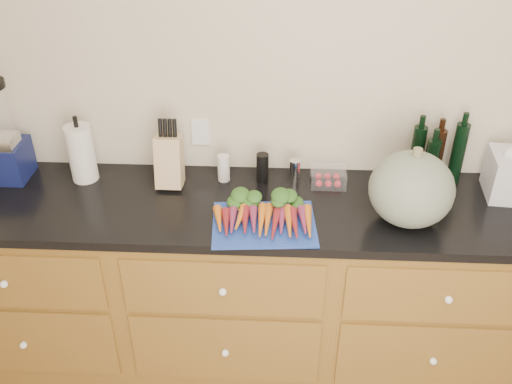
# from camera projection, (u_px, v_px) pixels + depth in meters

# --- Properties ---
(wall_back) EXTENTS (4.10, 0.05, 2.60)m
(wall_back) POSITION_uv_depth(u_px,v_px,m) (335.00, 96.00, 2.50)
(wall_back) COLOR beige
(wall_back) RESTS_ON ground
(cabinets) EXTENTS (3.60, 0.64, 0.90)m
(cabinets) POSITION_uv_depth(u_px,v_px,m) (326.00, 291.00, 2.69)
(cabinets) COLOR brown
(cabinets) RESTS_ON ground
(countertop) EXTENTS (3.64, 0.62, 0.04)m
(countertop) POSITION_uv_depth(u_px,v_px,m) (333.00, 209.00, 2.44)
(countertop) COLOR black
(countertop) RESTS_ON cabinets
(cutting_board) EXTENTS (0.44, 0.34, 0.01)m
(cutting_board) POSITION_uv_depth(u_px,v_px,m) (264.00, 224.00, 2.30)
(cutting_board) COLOR #1D3B9A
(cutting_board) RESTS_ON countertop
(carrots) EXTENTS (0.40, 0.28, 0.05)m
(carrots) POSITION_uv_depth(u_px,v_px,m) (264.00, 214.00, 2.31)
(carrots) COLOR orange
(carrots) RESTS_ON cutting_board
(squash) EXTENTS (0.34, 0.34, 0.30)m
(squash) POSITION_uv_depth(u_px,v_px,m) (411.00, 189.00, 2.25)
(squash) COLOR #576454
(squash) RESTS_ON countertop
(blender_appliance) EXTENTS (0.18, 0.18, 0.46)m
(blender_appliance) POSITION_uv_depth(u_px,v_px,m) (0.00, 137.00, 2.51)
(blender_appliance) COLOR #0F1649
(blender_appliance) RESTS_ON countertop
(paper_towel) EXTENTS (0.12, 0.12, 0.26)m
(paper_towel) POSITION_uv_depth(u_px,v_px,m) (81.00, 153.00, 2.53)
(paper_towel) COLOR silver
(paper_towel) RESTS_ON countertop
(knife_block) EXTENTS (0.11, 0.11, 0.23)m
(knife_block) POSITION_uv_depth(u_px,v_px,m) (169.00, 161.00, 2.51)
(knife_block) COLOR tan
(knife_block) RESTS_ON countertop
(grinder_salt) EXTENTS (0.05, 0.05, 0.12)m
(grinder_salt) POSITION_uv_depth(u_px,v_px,m) (224.00, 168.00, 2.56)
(grinder_salt) COLOR silver
(grinder_salt) RESTS_ON countertop
(grinder_pepper) EXTENTS (0.05, 0.05, 0.14)m
(grinder_pepper) POSITION_uv_depth(u_px,v_px,m) (262.00, 168.00, 2.55)
(grinder_pepper) COLOR black
(grinder_pepper) RESTS_ON countertop
(canister_chrome) EXTENTS (0.05, 0.05, 0.11)m
(canister_chrome) POSITION_uv_depth(u_px,v_px,m) (295.00, 171.00, 2.55)
(canister_chrome) COLOR silver
(canister_chrome) RESTS_ON countertop
(tomato_box) EXTENTS (0.16, 0.12, 0.07)m
(tomato_box) POSITION_uv_depth(u_px,v_px,m) (328.00, 177.00, 2.55)
(tomato_box) COLOR white
(tomato_box) RESTS_ON countertop
(bottles) EXTENTS (0.24, 0.12, 0.29)m
(bottles) POSITION_uv_depth(u_px,v_px,m) (436.00, 157.00, 2.51)
(bottles) COLOR black
(bottles) RESTS_ON countertop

